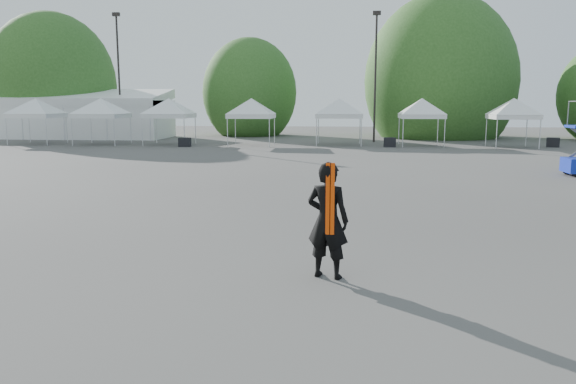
{
  "coord_description": "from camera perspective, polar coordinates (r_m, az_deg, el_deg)",
  "views": [
    {
      "loc": [
        0.54,
        -11.95,
        3.05
      ],
      "look_at": [
        -0.51,
        -1.08,
        1.3
      ],
      "focal_mm": 35.0,
      "sensor_mm": 36.0,
      "label": 1
    }
  ],
  "objects": [
    {
      "name": "light_pole_east",
      "position": [
        44.09,
        8.88,
        12.21
      ],
      "size": [
        0.6,
        0.25,
        9.8
      ],
      "color": "black",
      "rests_on": "ground"
    },
    {
      "name": "crate_west",
      "position": [
        39.68,
        -10.45,
        4.99
      ],
      "size": [
        0.83,
        0.66,
        0.62
      ],
      "primitive_type": "cube",
      "rotation": [
        0.0,
        0.0,
        0.06
      ],
      "color": "black",
      "rests_on": "ground"
    },
    {
      "name": "tent_e",
      "position": [
        40.79,
        5.24,
        9.08
      ],
      "size": [
        4.68,
        4.68,
        3.88
      ],
      "color": "silver",
      "rests_on": "ground"
    },
    {
      "name": "tent_a",
      "position": [
        45.47,
        -24.26,
        8.32
      ],
      "size": [
        4.51,
        4.51,
        3.88
      ],
      "color": "silver",
      "rests_on": "ground"
    },
    {
      "name": "marquee",
      "position": [
        52.09,
        -20.33,
        7.36
      ],
      "size": [
        15.0,
        6.25,
        4.23
      ],
      "color": "white",
      "rests_on": "ground"
    },
    {
      "name": "light_pole_west",
      "position": [
        49.62,
        -16.83,
        11.87
      ],
      "size": [
        0.6,
        0.25,
        10.3
      ],
      "color": "black",
      "rests_on": "ground"
    },
    {
      "name": "tree_mid_w",
      "position": [
        52.66,
        -3.91,
        10.04
      ],
      "size": [
        4.16,
        4.16,
        6.33
      ],
      "color": "#382314",
      "rests_on": "ground"
    },
    {
      "name": "tree_mid_e",
      "position": [
        51.68,
        15.18,
        10.78
      ],
      "size": [
        5.12,
        5.12,
        7.79
      ],
      "color": "#382314",
      "rests_on": "ground"
    },
    {
      "name": "tent_d",
      "position": [
        40.13,
        -3.74,
        9.1
      ],
      "size": [
        4.4,
        4.4,
        3.88
      ],
      "color": "silver",
      "rests_on": "ground"
    },
    {
      "name": "tree_far_w",
      "position": [
        56.58,
        -22.85,
        9.91
      ],
      "size": [
        4.8,
        4.8,
        7.3
      ],
      "color": "#382314",
      "rests_on": "ground"
    },
    {
      "name": "tent_c",
      "position": [
        41.68,
        -12.02,
        8.92
      ],
      "size": [
        4.54,
        4.54,
        3.88
      ],
      "color": "silver",
      "rests_on": "ground"
    },
    {
      "name": "tent_f",
      "position": [
        40.73,
        13.46,
        8.87
      ],
      "size": [
        4.22,
        4.22,
        3.88
      ],
      "color": "silver",
      "rests_on": "ground"
    },
    {
      "name": "crate_east",
      "position": [
        42.71,
        25.33,
        4.58
      ],
      "size": [
        1.01,
        0.9,
        0.65
      ],
      "primitive_type": "cube",
      "rotation": [
        0.0,
        0.0,
        -0.36
      ],
      "color": "black",
      "rests_on": "ground"
    },
    {
      "name": "ground",
      "position": [
        12.35,
        2.83,
        -5.21
      ],
      "size": [
        120.0,
        120.0,
        0.0
      ],
      "primitive_type": "plane",
      "color": "#474442",
      "rests_on": "ground"
    },
    {
      "name": "crate_mid",
      "position": [
        39.41,
        10.3,
        4.99
      ],
      "size": [
        0.89,
        0.73,
        0.65
      ],
      "primitive_type": "cube",
      "rotation": [
        0.0,
        0.0,
        -0.1
      ],
      "color": "black",
      "rests_on": "ground"
    },
    {
      "name": "tent_b",
      "position": [
        43.16,
        -18.48,
        8.66
      ],
      "size": [
        4.66,
        4.66,
        3.88
      ],
      "color": "silver",
      "rests_on": "ground"
    },
    {
      "name": "man",
      "position": [
        9.77,
        4.05,
        -2.87
      ],
      "size": [
        0.86,
        0.7,
        2.05
      ],
      "rotation": [
        0.0,
        0.0,
        2.83
      ],
      "color": "black",
      "rests_on": "ground"
    },
    {
      "name": "tent_g",
      "position": [
        41.08,
        21.97,
        8.47
      ],
      "size": [
        4.16,
        4.16,
        3.88
      ],
      "color": "silver",
      "rests_on": "ground"
    }
  ]
}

